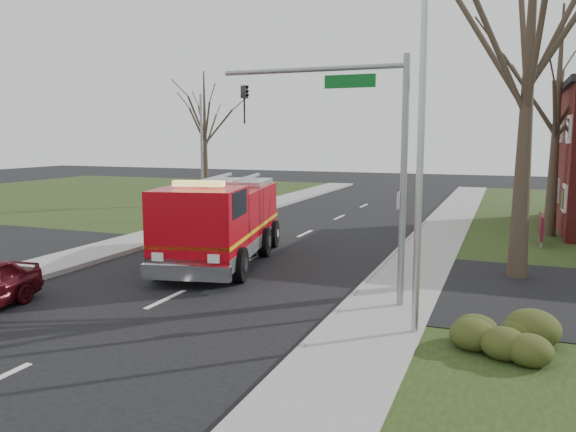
% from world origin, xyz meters
% --- Properties ---
extents(ground, '(120.00, 120.00, 0.00)m').
position_xyz_m(ground, '(0.00, 0.00, 0.00)').
color(ground, black).
rests_on(ground, ground).
extents(sidewalk_right, '(2.40, 80.00, 0.15)m').
position_xyz_m(sidewalk_right, '(6.20, 0.00, 0.07)').
color(sidewalk_right, gray).
rests_on(sidewalk_right, ground).
extents(sidewalk_left, '(2.40, 80.00, 0.15)m').
position_xyz_m(sidewalk_left, '(-6.20, 0.00, 0.07)').
color(sidewalk_left, gray).
rests_on(sidewalk_left, ground).
extents(health_center_sign, '(0.12, 2.00, 1.40)m').
position_xyz_m(health_center_sign, '(10.50, 12.50, 0.88)').
color(health_center_sign, '#51131B').
rests_on(health_center_sign, ground).
extents(hedge_corner, '(2.80, 2.00, 0.90)m').
position_xyz_m(hedge_corner, '(9.00, -1.00, 0.58)').
color(hedge_corner, '#2D3513').
rests_on(hedge_corner, lawn_right).
extents(bare_tree_near, '(6.00, 6.00, 12.00)m').
position_xyz_m(bare_tree_near, '(9.50, 6.00, 7.41)').
color(bare_tree_near, '#372C20').
rests_on(bare_tree_near, ground).
extents(bare_tree_far, '(5.25, 5.25, 10.50)m').
position_xyz_m(bare_tree_far, '(11.00, 15.00, 6.49)').
color(bare_tree_far, '#372C20').
rests_on(bare_tree_far, ground).
extents(bare_tree_left, '(4.50, 4.50, 9.00)m').
position_xyz_m(bare_tree_left, '(-10.00, 20.00, 5.56)').
color(bare_tree_left, '#372C20').
rests_on(bare_tree_left, ground).
extents(traffic_signal_mast, '(5.29, 0.18, 6.80)m').
position_xyz_m(traffic_signal_mast, '(5.21, 1.50, 4.71)').
color(traffic_signal_mast, gray).
rests_on(traffic_signal_mast, ground).
extents(streetlight_pole, '(1.48, 0.16, 8.40)m').
position_xyz_m(streetlight_pole, '(7.14, -0.50, 4.55)').
color(streetlight_pole, '#B7BABF').
rests_on(streetlight_pole, ground).
extents(utility_pole_far, '(0.14, 0.14, 7.00)m').
position_xyz_m(utility_pole_far, '(-6.80, 14.00, 3.50)').
color(utility_pole_far, gray).
rests_on(utility_pole_far, ground).
extents(fire_engine, '(4.53, 8.54, 3.28)m').
position_xyz_m(fire_engine, '(-0.77, 4.89, 1.48)').
color(fire_engine, '#B30812').
rests_on(fire_engine, ground).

